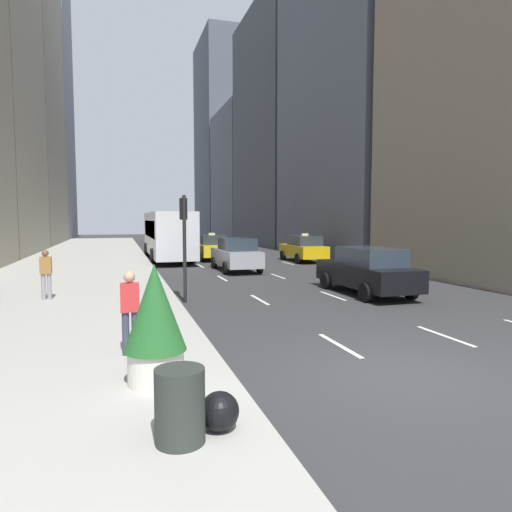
{
  "coord_description": "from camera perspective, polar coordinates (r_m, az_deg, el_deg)",
  "views": [
    {
      "loc": [
        -4.85,
        -6.99,
        2.81
      ],
      "look_at": [
        0.41,
        10.44,
        1.33
      ],
      "focal_mm": 32.0,
      "sensor_mm": 36.0,
      "label": 1
    }
  ],
  "objects": [
    {
      "name": "sidewalk_left",
      "position": [
        34.17,
        -20.32,
        -0.23
      ],
      "size": [
        8.0,
        66.0,
        0.15
      ],
      "primitive_type": "cube",
      "color": "#ADAAA3",
      "rests_on": "ground"
    },
    {
      "name": "planter_with_shrub",
      "position": [
        7.57,
        -12.5,
        -8.1
      ],
      "size": [
        1.0,
        1.0,
        1.95
      ],
      "color": "silver",
      "rests_on": "sidewalk_left"
    },
    {
      "name": "pedestrian_mid_block",
      "position": [
        16.58,
        -24.78,
        -1.82
      ],
      "size": [
        0.36,
        0.22,
        1.65
      ],
      "color": "gray",
      "rests_on": "sidewalk_left"
    },
    {
      "name": "trash_bag",
      "position": [
        6.07,
        -4.58,
        -18.78
      ],
      "size": [
        0.5,
        0.5,
        0.5
      ],
      "primitive_type": "sphere",
      "color": "black",
      "rests_on": "sidewalk_left"
    },
    {
      "name": "city_bus",
      "position": [
        32.26,
        -11.02,
        2.75
      ],
      "size": [
        2.8,
        11.61,
        3.25
      ],
      "color": "silver",
      "rests_on": "ground"
    },
    {
      "name": "taxi_lead",
      "position": [
        46.03,
        -9.21,
        2.19
      ],
      "size": [
        2.02,
        4.4,
        1.87
      ],
      "color": "yellow",
      "rests_on": "ground"
    },
    {
      "name": "taxi_third",
      "position": [
        30.21,
        5.94,
        0.96
      ],
      "size": [
        2.02,
        4.4,
        1.87
      ],
      "color": "yellow",
      "rests_on": "ground"
    },
    {
      "name": "pedestrian_near_curb",
      "position": [
        9.28,
        -15.48,
        -6.35
      ],
      "size": [
        0.36,
        0.22,
        1.65
      ],
      "color": "#383D51",
      "rests_on": "sidewalk_left"
    },
    {
      "name": "sedan_silver_behind",
      "position": [
        17.52,
        13.69,
        -1.76
      ],
      "size": [
        2.02,
        4.97,
        1.76
      ],
      "color": "black",
      "rests_on": "ground"
    },
    {
      "name": "building_row_right",
      "position": [
        50.17,
        3.47,
        17.67
      ],
      "size": [
        6.0,
        79.37,
        33.27
      ],
      "color": "gray",
      "rests_on": "ground"
    },
    {
      "name": "trash_can",
      "position": [
        5.77,
        -9.5,
        -17.95
      ],
      "size": [
        0.6,
        0.6,
        0.9
      ],
      "primitive_type": "cylinder",
      "color": "#2D332D",
      "rests_on": "sidewalk_left"
    },
    {
      "name": "taxi_second",
      "position": [
        31.39,
        -5.63,
        1.1
      ],
      "size": [
        2.02,
        4.4,
        1.87
      ],
      "color": "yellow",
      "rests_on": "ground"
    },
    {
      "name": "ground_plane",
      "position": [
        8.96,
        17.55,
        -13.86
      ],
      "size": [
        160.0,
        160.0,
        0.0
      ],
      "primitive_type": "plane",
      "color": "#333335"
    },
    {
      "name": "lane_markings",
      "position": [
        31.03,
        -2.81,
        -0.54
      ],
      "size": [
        5.72,
        56.0,
        0.01
      ],
      "color": "white",
      "rests_on": "ground"
    },
    {
      "name": "traffic_light_pole",
      "position": [
        15.48,
        -8.99,
        3.11
      ],
      "size": [
        0.24,
        0.42,
        3.6
      ],
      "color": "black",
      "rests_on": "ground"
    },
    {
      "name": "sedan_black_near",
      "position": [
        24.63,
        -2.51,
        0.22
      ],
      "size": [
        2.02,
        4.78,
        1.79
      ],
      "color": "#9EA0A5",
      "rests_on": "ground"
    }
  ]
}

